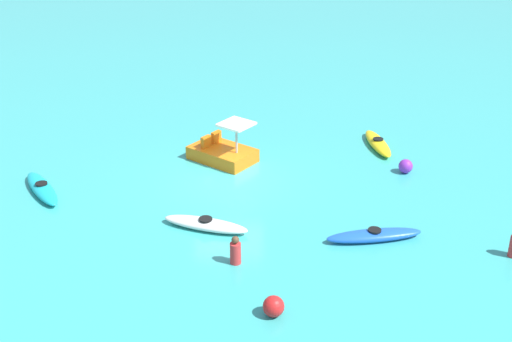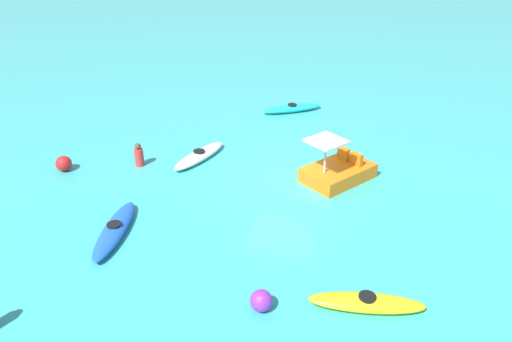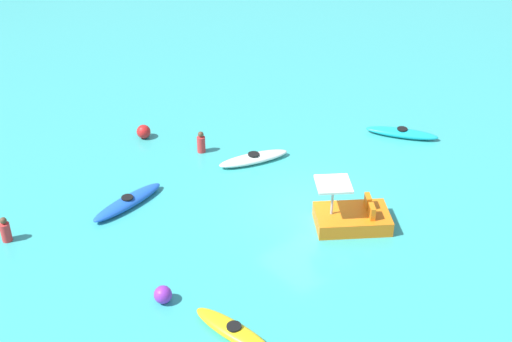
{
  "view_description": "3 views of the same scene",
  "coord_description": "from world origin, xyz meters",
  "px_view_note": "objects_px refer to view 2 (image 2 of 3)",
  "views": [
    {
      "loc": [
        -1.28,
        22.03,
        10.89
      ],
      "look_at": [
        -1.0,
        0.33,
        0.57
      ],
      "focal_mm": 48.25,
      "sensor_mm": 36.0,
      "label": 1
    },
    {
      "loc": [
        -14.57,
        -2.81,
        8.03
      ],
      "look_at": [
        -1.15,
        0.72,
        0.72
      ],
      "focal_mm": 33.69,
      "sensor_mm": 36.0,
      "label": 2
    },
    {
      "loc": [
        -14.06,
        -13.51,
        13.29
      ],
      "look_at": [
        -0.45,
        2.09,
        0.59
      ],
      "focal_mm": 47.96,
      "sensor_mm": 36.0,
      "label": 3
    }
  ],
  "objects_px": {
    "kayak_yellow": "(367,303)",
    "pedal_boat_orange": "(338,171)",
    "kayak_blue": "(115,230)",
    "buoy_purple": "(261,301)",
    "kayak_white": "(199,156)",
    "buoy_red": "(64,164)",
    "person_by_kayaks": "(139,156)",
    "kayak_cyan": "(292,108)"
  },
  "relations": [
    {
      "from": "kayak_blue",
      "to": "person_by_kayaks",
      "type": "distance_m",
      "value": 4.38
    },
    {
      "from": "kayak_yellow",
      "to": "kayak_blue",
      "type": "height_order",
      "value": "same"
    },
    {
      "from": "kayak_white",
      "to": "buoy_red",
      "type": "height_order",
      "value": "buoy_red"
    },
    {
      "from": "kayak_yellow",
      "to": "buoy_red",
      "type": "distance_m",
      "value": 11.69
    },
    {
      "from": "kayak_blue",
      "to": "buoy_red",
      "type": "relative_size",
      "value": 5.45
    },
    {
      "from": "pedal_boat_orange",
      "to": "person_by_kayaks",
      "type": "distance_m",
      "value": 7.16
    },
    {
      "from": "kayak_yellow",
      "to": "buoy_purple",
      "type": "relative_size",
      "value": 5.3
    },
    {
      "from": "kayak_blue",
      "to": "buoy_red",
      "type": "bearing_deg",
      "value": 50.45
    },
    {
      "from": "kayak_yellow",
      "to": "buoy_red",
      "type": "bearing_deg",
      "value": 68.62
    },
    {
      "from": "kayak_cyan",
      "to": "person_by_kayaks",
      "type": "bearing_deg",
      "value": 147.69
    },
    {
      "from": "kayak_cyan",
      "to": "pedal_boat_orange",
      "type": "distance_m",
      "value": 6.7
    },
    {
      "from": "buoy_red",
      "to": "buoy_purple",
      "type": "bearing_deg",
      "value": -119.97
    },
    {
      "from": "kayak_yellow",
      "to": "kayak_cyan",
      "type": "distance_m",
      "value": 12.87
    },
    {
      "from": "kayak_white",
      "to": "kayak_cyan",
      "type": "relative_size",
      "value": 1.02
    },
    {
      "from": "kayak_white",
      "to": "buoy_red",
      "type": "distance_m",
      "value": 4.84
    },
    {
      "from": "kayak_yellow",
      "to": "buoy_purple",
      "type": "bearing_deg",
      "value": 105.72
    },
    {
      "from": "pedal_boat_orange",
      "to": "kayak_yellow",
      "type": "bearing_deg",
      "value": -167.64
    },
    {
      "from": "kayak_white",
      "to": "buoy_purple",
      "type": "bearing_deg",
      "value": -149.21
    },
    {
      "from": "kayak_cyan",
      "to": "buoy_purple",
      "type": "relative_size",
      "value": 5.36
    },
    {
      "from": "kayak_cyan",
      "to": "buoy_purple",
      "type": "xyz_separation_m",
      "value": [
        -12.85,
        -1.76,
        0.1
      ]
    },
    {
      "from": "pedal_boat_orange",
      "to": "person_by_kayaks",
      "type": "relative_size",
      "value": 3.21
    },
    {
      "from": "kayak_white",
      "to": "kayak_yellow",
      "type": "bearing_deg",
      "value": -134.19
    },
    {
      "from": "kayak_blue",
      "to": "buoy_purple",
      "type": "distance_m",
      "value": 5.12
    },
    {
      "from": "kayak_yellow",
      "to": "kayak_cyan",
      "type": "relative_size",
      "value": 0.99
    },
    {
      "from": "person_by_kayaks",
      "to": "pedal_boat_orange",
      "type": "bearing_deg",
      "value": -83.85
    },
    {
      "from": "kayak_white",
      "to": "buoy_purple",
      "type": "distance_m",
      "value": 8.15
    },
    {
      "from": "kayak_cyan",
      "to": "buoy_red",
      "type": "relative_size",
      "value": 4.99
    },
    {
      "from": "kayak_cyan",
      "to": "buoy_red",
      "type": "height_order",
      "value": "buoy_red"
    },
    {
      "from": "kayak_yellow",
      "to": "kayak_white",
      "type": "relative_size",
      "value": 0.96
    },
    {
      "from": "kayak_yellow",
      "to": "pedal_boat_orange",
      "type": "relative_size",
      "value": 0.98
    },
    {
      "from": "kayak_blue",
      "to": "pedal_boat_orange",
      "type": "relative_size",
      "value": 1.08
    },
    {
      "from": "buoy_red",
      "to": "person_by_kayaks",
      "type": "height_order",
      "value": "person_by_kayaks"
    },
    {
      "from": "kayak_yellow",
      "to": "person_by_kayaks",
      "type": "distance_m",
      "value": 9.99
    },
    {
      "from": "kayak_yellow",
      "to": "pedal_boat_orange",
      "type": "bearing_deg",
      "value": 12.36
    },
    {
      "from": "kayak_white",
      "to": "person_by_kayaks",
      "type": "height_order",
      "value": "person_by_kayaks"
    },
    {
      "from": "pedal_boat_orange",
      "to": "kayak_blue",
      "type": "bearing_deg",
      "value": 130.4
    },
    {
      "from": "pedal_boat_orange",
      "to": "buoy_red",
      "type": "height_order",
      "value": "pedal_boat_orange"
    },
    {
      "from": "buoy_red",
      "to": "kayak_blue",
      "type": "bearing_deg",
      "value": -129.55
    },
    {
      "from": "kayak_blue",
      "to": "person_by_kayaks",
      "type": "relative_size",
      "value": 3.47
    },
    {
      "from": "kayak_blue",
      "to": "buoy_purple",
      "type": "relative_size",
      "value": 5.86
    },
    {
      "from": "kayak_white",
      "to": "kayak_cyan",
      "type": "bearing_deg",
      "value": -22.34
    },
    {
      "from": "buoy_purple",
      "to": "buoy_red",
      "type": "bearing_deg",
      "value": 60.03
    }
  ]
}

